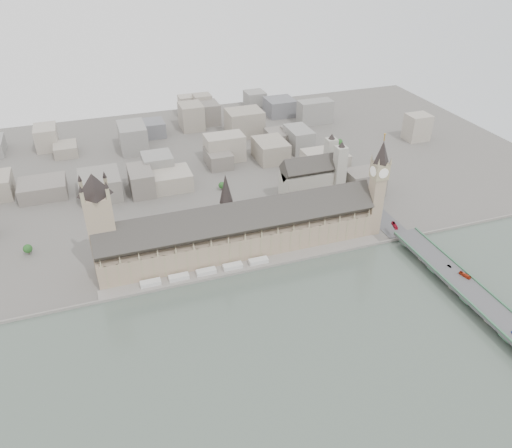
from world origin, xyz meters
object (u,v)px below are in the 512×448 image
object	(u,v)px
red_bus_north	(395,225)
red_bus_south	(465,275)
westminster_abbey	(313,178)
westminster_bridge	(451,277)
elizabeth_tower	(378,181)
car_silver	(449,266)
palace_of_westminster	(239,231)
victoria_tower	(100,221)

from	to	relation	value
red_bus_north	red_bus_south	size ratio (longest dim) A/B	1.15
westminster_abbey	westminster_bridge	bearing A→B (deg)	-74.36
elizabeth_tower	car_silver	bearing A→B (deg)	-72.54
palace_of_westminster	elizabeth_tower	size ratio (longest dim) A/B	2.47
westminster_abbey	red_bus_south	distance (m)	199.56
victoria_tower	car_silver	world-z (taller)	victoria_tower
palace_of_westminster	westminster_bridge	size ratio (longest dim) A/B	0.82
westminster_abbey	red_bus_south	world-z (taller)	westminster_abbey
red_bus_south	elizabeth_tower	bearing A→B (deg)	91.84
red_bus_south	westminster_abbey	bearing A→B (deg)	92.15
westminster_bridge	red_bus_north	xyz separation A→B (m)	(-6.20, 82.21, 6.83)
red_bus_south	car_silver	world-z (taller)	red_bus_south
westminster_abbey	palace_of_westminster	bearing A→B (deg)	-145.83
red_bus_north	car_silver	bearing A→B (deg)	-68.75
palace_of_westminster	elizabeth_tower	distance (m)	142.94
westminster_bridge	westminster_abbey	distance (m)	190.56
elizabeth_tower	victoria_tower	world-z (taller)	elizabeth_tower
elizabeth_tower	car_silver	world-z (taller)	elizabeth_tower
palace_of_westminster	elizabeth_tower	xyz separation A→B (m)	(138.00, -11.70, 35.38)
victoria_tower	westminster_abbey	world-z (taller)	victoria_tower
palace_of_westminster	car_silver	world-z (taller)	palace_of_westminster
palace_of_westminster	westminster_bridge	distance (m)	195.05
red_bus_south	car_silver	bearing A→B (deg)	87.06
elizabeth_tower	car_silver	size ratio (longest dim) A/B	26.76
westminster_abbey	red_bus_south	xyz separation A→B (m)	(57.91, -190.51, -13.34)
palace_of_westminster	victoria_tower	xyz separation A→B (m)	(-122.00, 6.30, 32.50)
victoria_tower	elizabeth_tower	bearing A→B (deg)	-3.96
victoria_tower	car_silver	size ratio (longest dim) A/B	24.89
westminster_abbey	red_bus_north	bearing A→B (deg)	-65.89
westminster_bridge	red_bus_south	bearing A→B (deg)	-49.51
westminster_bridge	red_bus_south	size ratio (longest dim) A/B	30.44
elizabeth_tower	red_bus_north	distance (m)	51.20
victoria_tower	palace_of_westminster	bearing A→B (deg)	-2.96
victoria_tower	red_bus_south	size ratio (longest dim) A/B	9.37
victoria_tower	car_silver	bearing A→B (deg)	-20.11
car_silver	palace_of_westminster	bearing A→B (deg)	139.79
victoria_tower	red_bus_north	size ratio (longest dim) A/B	8.15
red_bus_north	car_silver	world-z (taller)	red_bus_north
red_bus_north	car_silver	xyz separation A→B (m)	(9.64, -73.97, -1.05)
red_bus_south	palace_of_westminster	bearing A→B (deg)	130.94
car_silver	elizabeth_tower	bearing A→B (deg)	98.13
red_bus_north	red_bus_south	xyz separation A→B (m)	(13.04, -90.22, -0.22)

